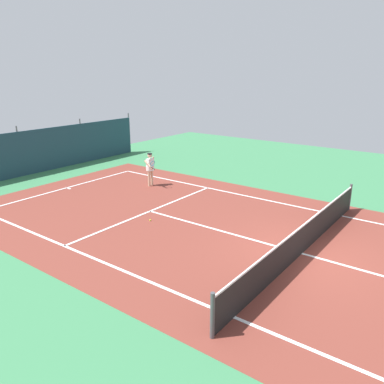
{
  "coord_description": "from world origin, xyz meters",
  "views": [
    {
      "loc": [
        -10.91,
        -3.87,
        5.47
      ],
      "look_at": [
        0.83,
        4.89,
        0.9
      ],
      "focal_mm": 36.5,
      "sensor_mm": 36.0,
      "label": 1
    }
  ],
  "objects": [
    {
      "name": "tennis_player",
      "position": [
        2.75,
        8.88,
        0.96
      ],
      "size": [
        0.71,
        0.76,
        1.64
      ],
      "rotation": [
        0.0,
        0.0,
        3.14
      ],
      "color": "#D8AD8C",
      "rests_on": "ground"
    },
    {
      "name": "back_fence",
      "position": [
        -0.0,
        16.21,
        0.67
      ],
      "size": [
        16.3,
        0.98,
        2.7
      ],
      "color": "#1E3D4C",
      "rests_on": "ground"
    },
    {
      "name": "ground_plane",
      "position": [
        0.0,
        0.0,
        0.0
      ],
      "size": [
        36.0,
        36.0,
        0.0
      ],
      "primitive_type": "plane",
      "color": "#387A4C"
    },
    {
      "name": "tennis_ball_near_player",
      "position": [
        -0.78,
        5.68,
        0.03
      ],
      "size": [
        0.07,
        0.07,
        0.07
      ],
      "primitive_type": "sphere",
      "color": "#CCDB33",
      "rests_on": "ground"
    },
    {
      "name": "court_surface",
      "position": [
        0.0,
        0.0,
        0.0
      ],
      "size": [
        11.02,
        26.6,
        0.01
      ],
      "color": "brown",
      "rests_on": "ground"
    },
    {
      "name": "tennis_net",
      "position": [
        0.0,
        0.0,
        0.51
      ],
      "size": [
        10.12,
        0.1,
        1.1
      ],
      "color": "black",
      "rests_on": "ground"
    }
  ]
}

